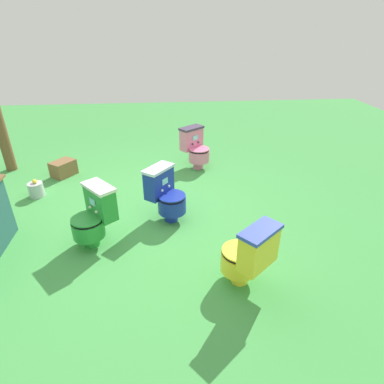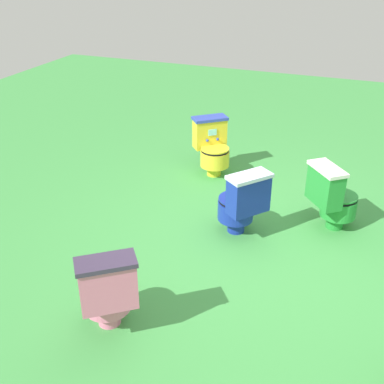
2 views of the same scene
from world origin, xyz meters
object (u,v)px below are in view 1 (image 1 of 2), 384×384
object	(u,v)px
toilet_blue	(166,194)
small_crate	(63,168)
toilet_yellow	(248,255)
lemon_bucket	(36,189)
toilet_green	(94,216)
toilet_pink	(196,148)

from	to	relation	value
toilet_blue	small_crate	distance (m)	2.34
toilet_yellow	lemon_bucket	xyz separation A→B (m)	(2.10, 2.72, -0.25)
toilet_green	toilet_yellow	xyz separation A→B (m)	(-0.85, -1.60, 0.00)
toilet_yellow	small_crate	distance (m)	3.80
toilet_blue	toilet_green	bearing A→B (deg)	-23.25
toilet_green	small_crate	world-z (taller)	toilet_green
toilet_green	lemon_bucket	xyz separation A→B (m)	(1.25, 1.12, -0.25)
toilet_pink	toilet_yellow	xyz separation A→B (m)	(-3.00, -0.21, 0.00)
toilet_yellow	toilet_pink	bearing A→B (deg)	53.88
toilet_yellow	small_crate	world-z (taller)	toilet_yellow
toilet_pink	lemon_bucket	bearing A→B (deg)	-18.04
toilet_blue	toilet_yellow	distance (m)	1.51
toilet_yellow	toilet_green	bearing A→B (deg)	112.08
toilet_yellow	lemon_bucket	distance (m)	3.45
lemon_bucket	toilet_blue	bearing A→B (deg)	-112.12
toilet_blue	toilet_yellow	size ratio (longest dim) A/B	1.00
toilet_yellow	small_crate	bearing A→B (deg)	91.43
lemon_bucket	small_crate	bearing A→B (deg)	-15.99
toilet_pink	small_crate	xyz separation A→B (m)	(-0.16, 2.31, -0.24)
toilet_blue	toilet_yellow	world-z (taller)	same
small_crate	toilet_blue	bearing A→B (deg)	-131.30
toilet_green	small_crate	size ratio (longest dim) A/B	1.88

